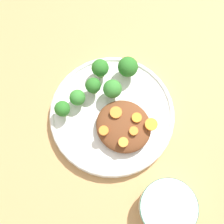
% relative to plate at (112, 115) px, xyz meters
% --- Properties ---
extents(ground_plane, '(4.00, 4.00, 0.00)m').
position_rel_plate_xyz_m(ground_plane, '(0.00, 0.00, -0.01)').
color(ground_plane, tan).
extents(plate, '(0.29, 0.29, 0.03)m').
position_rel_plate_xyz_m(plate, '(0.00, 0.00, 0.00)').
color(plate, silver).
rests_on(plate, ground_plane).
extents(dip_bowl, '(0.12, 0.12, 0.05)m').
position_rel_plate_xyz_m(dip_bowl, '(-0.22, 0.08, 0.02)').
color(dip_bowl, white).
rests_on(dip_bowl, ground_plane).
extents(stew_mound, '(0.13, 0.12, 0.03)m').
position_rel_plate_xyz_m(stew_mound, '(-0.04, 0.01, 0.02)').
color(stew_mound, brown).
rests_on(stew_mound, plate).
extents(broccoli_floret_0, '(0.04, 0.04, 0.06)m').
position_rel_plate_xyz_m(broccoli_floret_0, '(0.09, -0.06, 0.04)').
color(broccoli_floret_0, '#759E51').
rests_on(broccoli_floret_0, plate).
extents(broccoli_floret_1, '(0.04, 0.04, 0.05)m').
position_rel_plate_xyz_m(broccoli_floret_1, '(0.08, 0.03, 0.03)').
color(broccoli_floret_1, '#7FA85B').
rests_on(broccoli_floret_1, plate).
extents(broccoli_floret_2, '(0.04, 0.04, 0.06)m').
position_rel_plate_xyz_m(broccoli_floret_2, '(0.03, -0.04, 0.04)').
color(broccoli_floret_2, '#759E51').
rests_on(broccoli_floret_2, plate).
extents(broccoli_floret_3, '(0.04, 0.04, 0.05)m').
position_rel_plate_xyz_m(broccoli_floret_3, '(0.07, -0.01, 0.04)').
color(broccoli_floret_3, '#759E51').
rests_on(broccoli_floret_3, plate).
extents(broccoli_floret_4, '(0.04, 0.04, 0.05)m').
position_rel_plate_xyz_m(broccoli_floret_4, '(0.08, 0.07, 0.04)').
color(broccoli_floret_4, '#7FA85B').
rests_on(broccoli_floret_4, plate).
extents(broccoli_floret_5, '(0.05, 0.05, 0.06)m').
position_rel_plate_xyz_m(broccoli_floret_5, '(0.04, -0.10, 0.04)').
color(broccoli_floret_5, '#7FA85B').
rests_on(broccoli_floret_5, plate).
extents(carrot_slice_0, '(0.02, 0.02, 0.00)m').
position_rel_plate_xyz_m(carrot_slice_0, '(-0.07, 0.04, 0.04)').
color(carrot_slice_0, orange).
rests_on(carrot_slice_0, stew_mound).
extents(carrot_slice_1, '(0.02, 0.02, 0.01)m').
position_rel_plate_xyz_m(carrot_slice_1, '(-0.05, -0.02, 0.04)').
color(carrot_slice_1, orange).
rests_on(carrot_slice_1, stew_mound).
extents(carrot_slice_2, '(0.03, 0.03, 0.01)m').
position_rel_plate_xyz_m(carrot_slice_2, '(-0.09, -0.03, 0.04)').
color(carrot_slice_2, orange).
rests_on(carrot_slice_2, stew_mound).
extents(carrot_slice_3, '(0.02, 0.02, 0.01)m').
position_rel_plate_xyz_m(carrot_slice_3, '(-0.02, 0.05, 0.05)').
color(carrot_slice_3, orange).
rests_on(carrot_slice_3, stew_mound).
extents(carrot_slice_4, '(0.02, 0.02, 0.01)m').
position_rel_plate_xyz_m(carrot_slice_4, '(-0.07, 0.01, 0.04)').
color(carrot_slice_4, orange).
rests_on(carrot_slice_4, stew_mound).
extents(carrot_slice_5, '(0.03, 0.03, 0.01)m').
position_rel_plate_xyz_m(carrot_slice_5, '(-0.01, -0.00, 0.04)').
color(carrot_slice_5, orange).
rests_on(carrot_slice_5, stew_mound).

